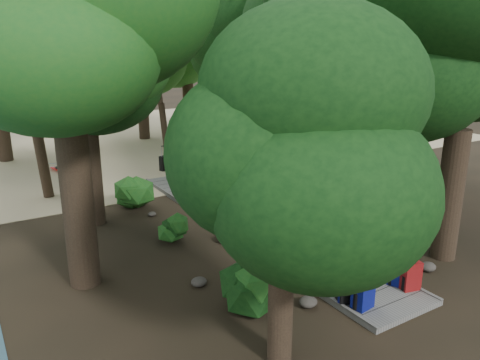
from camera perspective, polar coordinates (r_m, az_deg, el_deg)
ground at (r=13.53m, az=3.36°, el=-6.81°), size 120.00×120.00×0.00m
sand_beach at (r=27.63m, az=-16.12°, el=4.54°), size 40.00×22.00×0.02m
boardwalk at (r=14.27m, az=1.04°, el=-5.27°), size 2.00×12.00×0.12m
backpack_left_a at (r=10.00m, az=14.81°, el=-12.82°), size 0.46×0.35×0.79m
backpack_left_b at (r=10.15m, az=12.85°, el=-12.60°), size 0.43×0.36×0.67m
backpack_left_c at (r=10.73m, az=10.59°, el=-10.33°), size 0.49×0.38×0.83m
backpack_right_a at (r=11.01m, az=20.07°, el=-10.69°), size 0.46×0.37×0.72m
backpack_right_b at (r=11.16m, az=18.54°, el=-10.23°), size 0.46×0.40×0.70m
backpack_right_c at (r=11.38m, az=16.20°, el=-9.64°), size 0.42×0.33×0.64m
backpack_right_d at (r=11.86m, az=13.47°, el=-8.42°), size 0.43×0.33×0.62m
duffel_right_khaki at (r=12.45m, az=11.73°, el=-7.53°), size 0.46×0.67×0.44m
duffel_right_black at (r=12.79m, az=9.79°, el=-6.83°), size 0.51×0.71×0.41m
suitcase_on_boardwalk at (r=11.23m, az=7.63°, el=-9.41°), size 0.46×0.31×0.66m
lone_suitcase_on_sand at (r=20.53m, az=-9.21°, el=2.05°), size 0.46×0.35×0.64m
hat_brown at (r=9.95m, az=13.17°, el=-10.64°), size 0.44×0.44×0.13m
hat_white at (r=10.54m, az=10.56°, el=-7.98°), size 0.37×0.37×0.12m
kayak at (r=21.50m, az=-21.11°, el=1.30°), size 1.65×2.89×0.29m
sun_lounger at (r=23.26m, az=-5.13°, el=3.76°), size 1.13×1.85×0.57m
tree_right_a at (r=12.27m, az=25.72°, el=10.44°), size 5.26×5.26×8.76m
tree_right_b at (r=15.39m, az=21.05°, el=14.91°), size 5.84×5.84×10.43m
tree_right_c at (r=15.84m, az=10.08°, el=14.87°), size 5.76×5.76×9.96m
tree_right_d at (r=19.29m, az=10.99°, el=15.33°), size 5.55×5.55×10.18m
tree_right_e at (r=20.56m, az=2.50°, el=14.73°), size 5.30×5.30×9.53m
tree_right_f at (r=24.43m, az=2.80°, el=14.23°), size 5.00×5.00×8.92m
tree_left_a at (r=7.33m, az=5.34°, el=-1.48°), size 3.67×3.67×6.12m
tree_left_b at (r=10.32m, az=-20.70°, el=13.13°), size 5.45×5.45×9.81m
tree_left_c at (r=14.21m, az=-18.47°, el=10.65°), size 4.72×4.72×8.22m
tree_back_a at (r=26.17m, az=-19.06°, el=14.09°), size 5.45×5.45×9.43m
tree_back_b at (r=27.47m, az=-12.05°, el=14.03°), size 4.95×4.95×8.84m
tree_back_c at (r=28.56m, az=-6.50°, el=14.85°), size 5.20×5.20×9.35m
palm_right_a at (r=19.41m, az=1.79°, el=11.75°), size 4.44×4.44×7.57m
palm_right_b at (r=23.90m, az=-2.20°, el=13.06°), size 4.13×4.13×7.98m
palm_right_c at (r=24.41m, az=-8.94°, el=12.07°), size 4.55×4.55×7.23m
palm_left_a at (r=17.36m, az=-24.51°, el=10.32°), size 4.95×4.95×7.87m
rock_left_a at (r=10.18m, az=8.31°, el=-14.49°), size 0.40×0.36×0.22m
rock_left_b at (r=10.89m, az=-5.03°, el=-12.26°), size 0.37×0.33×0.20m
rock_left_c at (r=13.03m, az=-1.63°, el=-7.02°), size 0.52×0.47×0.29m
rock_left_d at (r=15.23m, az=-10.68°, el=-4.09°), size 0.26×0.24×0.15m
rock_right_a at (r=12.36m, az=21.94°, el=-9.78°), size 0.40×0.36×0.22m
rock_right_b at (r=14.04m, az=15.51°, el=-5.97°), size 0.46×0.41×0.25m
rock_right_c at (r=15.67m, az=6.20°, el=-3.25°), size 0.33×0.30×0.18m
rock_right_d at (r=17.73m, az=2.70°, el=-0.72°), size 0.48×0.43×0.26m
shrub_left_a at (r=9.72m, az=0.81°, el=-12.80°), size 1.25×1.25×1.12m
shrub_left_b at (r=13.08m, az=-7.63°, el=-5.86°), size 0.89×0.89×0.80m
shrub_left_c at (r=15.96m, az=-13.23°, el=-1.36°), size 1.30×1.30×1.17m
shrub_right_a at (r=12.96m, az=16.54°, el=-6.19°), size 1.09×1.09×0.98m
shrub_right_b at (r=16.45m, az=6.79°, el=-0.58°), size 1.26×1.26×1.13m
shrub_right_c at (r=18.63m, az=-1.89°, el=0.90°), size 0.82×0.82×0.74m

